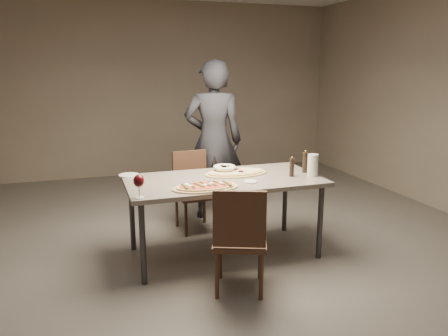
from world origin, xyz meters
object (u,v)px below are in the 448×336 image
object	(u,v)px
chair_near	(240,235)
chair_far	(193,186)
zucchini_pizza	(206,187)
diner	(213,141)
pepper_mill_left	(292,167)
bread_basket	(225,169)
ham_pizza	(236,173)
dining_table	(224,184)
carafe	(313,165)

from	to	relation	value
chair_near	chair_far	xyz separation A→B (m)	(0.02, 1.55, -0.01)
zucchini_pizza	chair_far	size ratio (longest dim) A/B	0.67
chair_near	chair_far	distance (m)	1.55
chair_near	diner	bearing A→B (deg)	100.93
pepper_mill_left	diner	xyz separation A→B (m)	(-0.41, 1.19, 0.08)
diner	bread_basket	bearing A→B (deg)	95.40
ham_pizza	pepper_mill_left	world-z (taller)	pepper_mill_left
dining_table	diner	xyz separation A→B (m)	(0.22, 1.07, 0.23)
dining_table	pepper_mill_left	size ratio (longest dim) A/B	9.40
zucchini_pizza	carafe	bearing A→B (deg)	-11.60
ham_pizza	chair_far	world-z (taller)	chair_far
bread_basket	carafe	xyz separation A→B (m)	(0.76, -0.35, 0.06)
carafe	ham_pizza	bearing A→B (deg)	156.71
bread_basket	carafe	world-z (taller)	carafe
carafe	dining_table	bearing A→B (deg)	168.51
chair_far	carafe	bearing A→B (deg)	129.17
chair_far	diner	bearing A→B (deg)	-144.61
pepper_mill_left	diner	world-z (taller)	diner
bread_basket	diner	size ratio (longest dim) A/B	0.12
diner	dining_table	bearing A→B (deg)	93.67
carafe	chair_far	distance (m)	1.39
ham_pizza	carafe	size ratio (longest dim) A/B	2.95
zucchini_pizza	diner	distance (m)	1.44
bread_basket	pepper_mill_left	xyz separation A→B (m)	(0.57, -0.31, 0.04)
ham_pizza	chair_near	xyz separation A→B (m)	(-0.28, -0.88, -0.27)
zucchini_pizza	carafe	xyz separation A→B (m)	(1.09, 0.11, 0.09)
ham_pizza	diner	xyz separation A→B (m)	(0.06, 0.95, 0.16)
bread_basket	ham_pizza	bearing A→B (deg)	-35.19
pepper_mill_left	carafe	world-z (taller)	carafe
dining_table	chair_near	xyz separation A→B (m)	(-0.12, -0.76, -0.20)
pepper_mill_left	chair_far	world-z (taller)	pepper_mill_left
diner	carafe	bearing A→B (deg)	131.58
chair_far	zucchini_pizza	bearing A→B (deg)	76.87
zucchini_pizza	ham_pizza	xyz separation A→B (m)	(0.42, 0.40, -0.00)
dining_table	carafe	bearing A→B (deg)	-11.49
ham_pizza	chair_near	bearing A→B (deg)	-110.44
pepper_mill_left	chair_far	distance (m)	1.23
chair_far	dining_table	bearing A→B (deg)	92.39
carafe	chair_near	world-z (taller)	carafe
ham_pizza	carafe	bearing A→B (deg)	-25.90
bread_basket	pepper_mill_left	bearing A→B (deg)	-28.49
pepper_mill_left	chair_far	size ratio (longest dim) A/B	0.22
bread_basket	dining_table	bearing A→B (deg)	-109.69
dining_table	carafe	world-z (taller)	carafe
ham_pizza	diner	distance (m)	0.96
ham_pizza	chair_near	world-z (taller)	chair_near
pepper_mill_left	diner	size ratio (longest dim) A/B	0.10
zucchini_pizza	ham_pizza	world-z (taller)	zucchini_pizza
chair_far	chair_near	bearing A→B (deg)	84.30
dining_table	chair_near	world-z (taller)	chair_near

